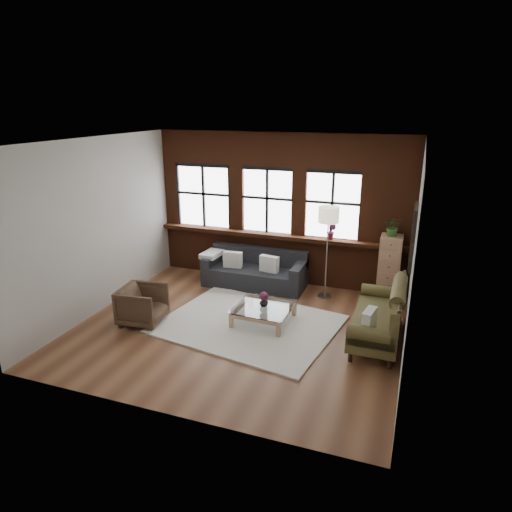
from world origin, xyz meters
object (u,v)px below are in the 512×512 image
(dark_sofa, at_px, (255,269))
(armchair, at_px, (143,305))
(coffee_table, at_px, (264,315))
(drawer_chest, at_px, (389,269))
(floor_lamp, at_px, (327,250))
(vintage_settee, at_px, (377,312))
(vase, at_px, (264,302))

(dark_sofa, relative_size, armchair, 2.86)
(dark_sofa, xyz_separation_m, coffee_table, (0.74, -1.58, -0.23))
(drawer_chest, xyz_separation_m, floor_lamp, (-1.20, -0.24, 0.34))
(vintage_settee, xyz_separation_m, coffee_table, (-1.95, -0.05, -0.35))
(vase, height_order, floor_lamp, floor_lamp)
(coffee_table, relative_size, floor_lamp, 0.49)
(vase, bearing_deg, coffee_table, 0.00)
(vintage_settee, relative_size, drawer_chest, 1.42)
(vintage_settee, relative_size, armchair, 2.54)
(floor_lamp, bearing_deg, coffee_table, -117.84)
(dark_sofa, height_order, armchair, dark_sofa)
(armchair, bearing_deg, vintage_settee, -85.74)
(vintage_settee, bearing_deg, dark_sofa, 150.36)
(dark_sofa, height_order, coffee_table, dark_sofa)
(dark_sofa, height_order, vase, dark_sofa)
(coffee_table, height_order, vase, vase)
(coffee_table, bearing_deg, dark_sofa, 115.15)
(armchair, bearing_deg, vase, -77.13)
(dark_sofa, distance_m, drawer_chest, 2.76)
(dark_sofa, distance_m, floor_lamp, 1.66)
(vintage_settee, bearing_deg, armchair, -169.13)
(vase, distance_m, floor_lamp, 1.82)
(dark_sofa, bearing_deg, vintage_settee, -29.64)
(vintage_settee, distance_m, armchair, 4.07)
(coffee_table, bearing_deg, drawer_chest, 41.36)
(dark_sofa, xyz_separation_m, armchair, (-1.29, -2.30, -0.05))
(dark_sofa, relative_size, coffee_table, 2.17)
(armchair, distance_m, coffee_table, 2.17)
(drawer_chest, bearing_deg, floor_lamp, -168.48)
(vase, bearing_deg, vintage_settee, 1.35)
(vintage_settee, relative_size, floor_lamp, 0.95)
(vintage_settee, relative_size, vase, 11.77)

